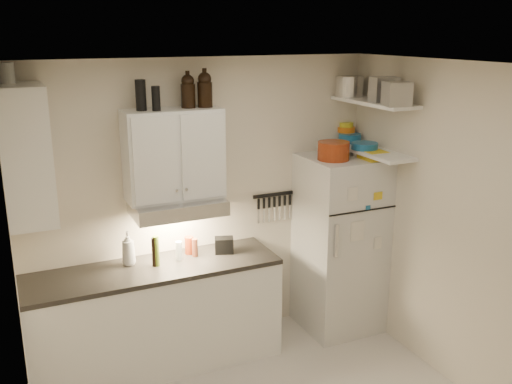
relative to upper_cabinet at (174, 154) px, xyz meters
name	(u,v)px	position (x,y,z in m)	size (l,w,h in m)	color
ceiling	(280,65)	(0.30, -1.33, 0.78)	(3.20, 3.00, 0.02)	white
back_wall	(203,205)	(0.30, 0.18, -0.53)	(3.20, 0.02, 2.60)	beige
left_wall	(18,314)	(-1.31, -1.33, -0.53)	(0.02, 3.00, 2.60)	beige
right_wall	(462,232)	(1.91, -1.33, -0.53)	(0.02, 3.00, 2.60)	beige
base_cabinet	(156,319)	(-0.25, -0.14, -1.39)	(2.10, 0.60, 0.88)	white
countertop	(154,269)	(-0.25, -0.14, -0.93)	(2.10, 0.62, 0.04)	#272421
upper_cabinet	(174,154)	(0.00, 0.00, 0.00)	(0.80, 0.33, 0.75)	white
side_cabinet	(26,155)	(-1.14, -0.14, 0.12)	(0.33, 0.55, 1.00)	white
range_hood	(178,207)	(0.00, -0.06, -0.44)	(0.76, 0.46, 0.12)	silver
fridge	(340,244)	(1.55, -0.18, -0.98)	(0.70, 0.68, 1.70)	silver
shelf_hi	(374,102)	(1.75, -0.31, 0.38)	(0.30, 0.95, 0.03)	white
shelf_lo	(371,151)	(1.75, -0.31, -0.07)	(0.30, 0.95, 0.03)	white
knife_strip	(274,195)	(1.00, 0.15, -0.51)	(0.42, 0.02, 0.03)	black
dutch_oven	(334,151)	(1.39, -0.25, -0.04)	(0.28, 0.28, 0.16)	maroon
book_stack	(373,155)	(1.73, -0.38, -0.09)	(0.19, 0.24, 0.08)	yellow
spice_jar	(356,152)	(1.66, -0.21, -0.08)	(0.05, 0.05, 0.09)	silver
stock_pot	(349,86)	(1.73, 0.05, 0.48)	(0.26, 0.26, 0.19)	silver
tin_a	(384,89)	(1.77, -0.42, 0.50)	(0.21, 0.19, 0.21)	#AAAAAD
tin_b	(397,94)	(1.70, -0.69, 0.49)	(0.20, 0.20, 0.20)	#AAAAAD
bowl_teal	(350,138)	(1.76, 0.05, -0.01)	(0.21, 0.21, 0.09)	#1A5D8F
bowl_orange	(346,129)	(1.78, 0.14, 0.06)	(0.17, 0.17, 0.05)	orange
bowl_yellow	(346,125)	(1.78, 0.14, 0.11)	(0.13, 0.13, 0.04)	gold
plates	(365,146)	(1.70, -0.27, -0.02)	(0.24, 0.24, 0.06)	#1A5D8F
growler_a	(188,91)	(0.15, 0.01, 0.51)	(0.12, 0.12, 0.28)	black
growler_b	(205,89)	(0.28, -0.01, 0.52)	(0.12, 0.12, 0.29)	black
thermos_a	(156,98)	(-0.14, -0.06, 0.47)	(0.07, 0.07, 0.19)	black
thermos_b	(141,95)	(-0.24, 0.00, 0.50)	(0.08, 0.08, 0.24)	black
side_jar	(6,73)	(-1.20, -0.06, 0.70)	(0.11, 0.11, 0.15)	silver
soap_bottle	(128,246)	(-0.42, 0.00, -0.74)	(0.12, 0.13, 0.32)	white
pepper_mill	(195,248)	(0.14, -0.06, -0.83)	(0.05, 0.05, 0.16)	brown
oil_bottle	(156,251)	(-0.22, -0.12, -0.77)	(0.05, 0.05, 0.26)	#58721C
vinegar_bottle	(155,252)	(-0.23, -0.12, -0.78)	(0.05, 0.05, 0.24)	black
clear_bottle	(179,251)	(-0.01, -0.07, -0.82)	(0.05, 0.05, 0.16)	silver
red_jar	(189,245)	(0.11, 0.02, -0.83)	(0.08, 0.08, 0.15)	maroon
caddy	(224,245)	(0.40, -0.08, -0.84)	(0.16, 0.11, 0.14)	black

